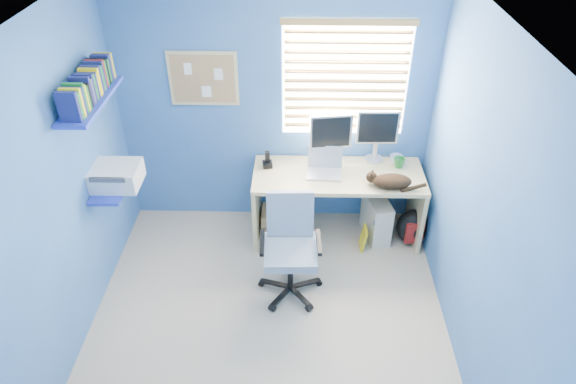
{
  "coord_description": "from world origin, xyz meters",
  "views": [
    {
      "loc": [
        0.23,
        -2.83,
        3.43
      ],
      "look_at": [
        0.15,
        0.65,
        0.95
      ],
      "focal_mm": 32.0,
      "sensor_mm": 36.0,
      "label": 1
    }
  ],
  "objects_px": {
    "cat": "(392,181)",
    "office_chair": "(290,259)",
    "desk": "(336,205)",
    "tower_pc": "(376,218)",
    "laptop": "(325,164)"
  },
  "relations": [
    {
      "from": "cat",
      "to": "office_chair",
      "type": "distance_m",
      "value": 1.17
    },
    {
      "from": "laptop",
      "to": "tower_pc",
      "type": "relative_size",
      "value": 0.73
    },
    {
      "from": "laptop",
      "to": "office_chair",
      "type": "relative_size",
      "value": 0.35
    },
    {
      "from": "cat",
      "to": "office_chair",
      "type": "relative_size",
      "value": 0.38
    },
    {
      "from": "laptop",
      "to": "cat",
      "type": "bearing_deg",
      "value": -14.95
    },
    {
      "from": "desk",
      "to": "tower_pc",
      "type": "bearing_deg",
      "value": -1.36
    },
    {
      "from": "office_chair",
      "to": "desk",
      "type": "bearing_deg",
      "value": 60.26
    },
    {
      "from": "laptop",
      "to": "office_chair",
      "type": "height_order",
      "value": "laptop"
    },
    {
      "from": "tower_pc",
      "to": "office_chair",
      "type": "height_order",
      "value": "office_chair"
    },
    {
      "from": "office_chair",
      "to": "cat",
      "type": "bearing_deg",
      "value": 31.79
    },
    {
      "from": "laptop",
      "to": "cat",
      "type": "xyz_separation_m",
      "value": [
        0.61,
        -0.2,
        -0.05
      ]
    },
    {
      "from": "desk",
      "to": "tower_pc",
      "type": "xyz_separation_m",
      "value": [
        0.41,
        -0.01,
        -0.14
      ]
    },
    {
      "from": "tower_pc",
      "to": "office_chair",
      "type": "xyz_separation_m",
      "value": [
        -0.85,
        -0.77,
        0.13
      ]
    },
    {
      "from": "cat",
      "to": "tower_pc",
      "type": "bearing_deg",
      "value": 123.0
    },
    {
      "from": "desk",
      "to": "laptop",
      "type": "xyz_separation_m",
      "value": [
        -0.14,
        -0.01,
        0.48
      ]
    }
  ]
}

